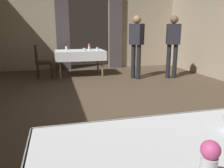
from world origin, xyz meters
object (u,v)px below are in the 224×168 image
at_px(flower_vase_near, 209,165).
at_px(glass_mid_d, 97,49).
at_px(dining_table_mid, 80,53).
at_px(person_diner_standing_aside, 173,42).
at_px(dining_table_near, 175,168).
at_px(glass_mid_b, 84,50).
at_px(chair_mid_left, 41,60).
at_px(glass_mid_c, 66,48).
at_px(person_waiter_by_doorway, 136,42).
at_px(flower_vase_mid, 89,47).

height_order(flower_vase_near, glass_mid_d, flower_vase_near).
bearing_deg(dining_table_mid, person_diner_standing_aside, -23.04).
distance_m(dining_table_near, glass_mid_b, 5.43).
distance_m(dining_table_near, person_diner_standing_aside, 5.40).
bearing_deg(chair_mid_left, dining_table_near, -80.38).
bearing_deg(person_diner_standing_aside, glass_mid_c, 155.40).
bearing_deg(glass_mid_c, dining_table_mid, -33.85).
height_order(glass_mid_b, glass_mid_d, glass_mid_d).
height_order(glass_mid_b, person_diner_standing_aside, person_diner_standing_aside).
height_order(flower_vase_near, person_waiter_by_doorway, person_waiter_by_doorway).
xyz_separation_m(flower_vase_near, flower_vase_mid, (0.49, 6.08, -0.01)).
bearing_deg(flower_vase_near, glass_mid_b, 87.02).
xyz_separation_m(flower_vase_near, person_waiter_by_doorway, (1.66, 5.17, 0.16)).
relative_size(flower_vase_mid, person_waiter_by_doorway, 0.11).
bearing_deg(chair_mid_left, flower_vase_near, -81.28).
bearing_deg(chair_mid_left, flower_vase_mid, 5.82).
xyz_separation_m(person_waiter_by_doorway, person_diner_standing_aside, (1.00, -0.18, 0.00)).
distance_m(chair_mid_left, flower_vase_near, 6.01).
distance_m(flower_vase_mid, person_waiter_by_doorway, 1.49).
height_order(glass_mid_d, person_waiter_by_doorway, person_waiter_by_doorway).
relative_size(dining_table_mid, glass_mid_c, 13.14).
bearing_deg(dining_table_near, flower_vase_near, -99.21).
relative_size(flower_vase_mid, glass_mid_b, 2.00).
xyz_separation_m(chair_mid_left, glass_mid_c, (0.74, 0.36, 0.29)).
bearing_deg(person_waiter_by_doorway, chair_mid_left, 163.46).
distance_m(chair_mid_left, glass_mid_c, 0.87).
distance_m(chair_mid_left, flower_vase_mid, 1.45).
bearing_deg(dining_table_mid, person_waiter_by_doorway, -30.83).
height_order(dining_table_near, chair_mid_left, chair_mid_left).
xyz_separation_m(dining_table_near, dining_table_mid, (0.16, 5.75, 0.01)).
distance_m(glass_mid_c, person_waiter_by_doorway, 2.16).
bearing_deg(glass_mid_b, dining_table_mid, 105.97).
bearing_deg(chair_mid_left, glass_mid_c, 25.93).
xyz_separation_m(glass_mid_b, person_waiter_by_doorway, (1.36, -0.54, 0.23)).
distance_m(dining_table_mid, glass_mid_d, 0.56).
height_order(dining_table_near, glass_mid_c, glass_mid_c).
distance_m(glass_mid_b, glass_mid_c, 0.75).
relative_size(dining_table_near, dining_table_mid, 1.01).
xyz_separation_m(dining_table_near, flower_vase_near, (-0.05, -0.29, 0.21)).
distance_m(dining_table_near, flower_vase_near, 0.36).
distance_m(glass_mid_c, person_diner_standing_aside, 3.13).
relative_size(dining_table_near, glass_mid_d, 14.14).
distance_m(flower_vase_near, glass_mid_c, 6.29).
bearing_deg(flower_vase_near, glass_mid_c, 91.58).
xyz_separation_m(dining_table_mid, flower_vase_near, (-0.20, -6.04, 0.20)).
height_order(dining_table_mid, glass_mid_b, glass_mid_b).
relative_size(dining_table_near, person_waiter_by_doorway, 0.85).
xyz_separation_m(glass_mid_c, person_diner_standing_aside, (2.84, -1.30, 0.22)).
bearing_deg(flower_vase_mid, glass_mid_c, 161.94).
bearing_deg(person_waiter_by_doorway, glass_mid_c, 148.53).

